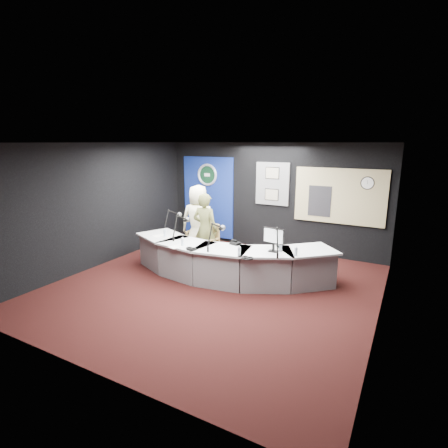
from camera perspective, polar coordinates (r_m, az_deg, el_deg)
The scene contains 33 objects.
ground at distance 7.05m, azimuth -1.70°, elevation -10.24°, with size 6.00×6.00×0.00m, color black.
ceiling at distance 6.47m, azimuth -1.88°, elevation 13.14°, with size 6.00×6.00×0.02m, color silver.
wall_back at distance 9.29m, azimuth 7.61°, elevation 4.41°, with size 6.00×0.02×2.80m, color black.
wall_front at distance 4.40m, azimuth -22.02°, elevation -6.50°, with size 6.00×0.02×2.80m, color black.
wall_left at distance 8.51m, azimuth -19.53°, elevation 2.95°, with size 0.02×6.00×2.80m, color black.
wall_right at distance 5.76m, azimuth 24.94°, elevation -2.20°, with size 0.02×6.00×2.80m, color black.
broadcast_desk at distance 7.39m, azimuth 0.10°, elevation -6.00°, with size 4.50×1.90×0.75m, color silver, non-canonical shape.
backdrop_panel at distance 10.11m, azimuth -2.60°, elevation 4.37°, with size 1.60×0.05×2.30m, color navy.
agency_seal at distance 10.00m, azimuth -2.76°, elevation 8.02°, with size 0.63×0.63×0.07m, color silver.
seal_center at distance 10.00m, azimuth -2.74°, elevation 8.02°, with size 0.48×0.48×0.01m, color black.
pinboard at distance 9.20m, azimuth 7.90°, elevation 6.51°, with size 0.90×0.04×1.10m, color slate.
framed_photo_upper at distance 9.14m, azimuth 7.89°, elevation 8.24°, with size 0.34×0.02×0.27m, color gray.
framed_photo_lower at distance 9.21m, azimuth 7.78°, elevation 4.77°, with size 0.34×0.02×0.27m, color gray.
booth_window_frame at distance 8.78m, azimuth 18.31°, elevation 4.33°, with size 2.12×0.06×1.32m, color tan.
booth_glow at distance 8.77m, azimuth 18.30°, elevation 4.32°, with size 2.00×0.02×1.20m, color tan.
equipment_rack at distance 8.86m, azimuth 15.34°, elevation 3.62°, with size 0.55×0.02×0.75m, color black.
wall_clock at distance 8.62m, azimuth 22.38°, elevation 6.20°, with size 0.28×0.28×0.01m, color white.
armchair_left at distance 8.79m, azimuth -4.16°, elevation -2.30°, with size 0.52×0.52×0.92m, color #9D8048, non-canonical shape.
armchair_right at distance 8.16m, azimuth -3.06°, elevation -3.69°, with size 0.49×0.49×0.87m, color #9D8048, non-canonical shape.
draped_jacket at distance 8.95m, azimuth -3.33°, elevation -0.93°, with size 0.50×0.10×0.70m, color gray.
person_man at distance 8.68m, azimuth -4.21°, elevation 0.49°, with size 0.88×0.57×1.80m, color #F6F1C4.
person_woman at distance 8.05m, azimuth -3.10°, elevation -0.89°, with size 0.62×0.41×1.69m, color brown.
computer_monitor at distance 6.72m, azimuth 8.13°, elevation -1.90°, with size 0.49×0.03×0.33m, color black.
desk_phone at distance 7.21m, azimuth 1.85°, elevation -3.16°, with size 0.19×0.15×0.05m, color black.
headphones_near at distance 6.36m, azimuth 3.87°, elevation -5.52°, with size 0.21×0.21×0.03m, color black.
headphones_far at distance 6.91m, azimuth -5.37°, elevation -4.01°, with size 0.22×0.22×0.04m, color black.
paper_stack at distance 8.02m, azimuth -10.47°, elevation -1.85°, with size 0.21×0.30×0.00m, color white.
notepad at distance 7.13m, azimuth -7.75°, elevation -3.66°, with size 0.20×0.29×0.00m, color white.
boom_mic_a at distance 8.31m, azimuth -8.49°, elevation 0.88°, with size 0.16×0.74×0.60m, color black, non-canonical shape.
boom_mic_b at distance 7.72m, azimuth -7.11°, elevation -0.04°, with size 0.17×0.74×0.60m, color black, non-canonical shape.
boom_mic_c at distance 6.92m, azimuth -1.40°, elevation -1.50°, with size 0.16×0.74×0.60m, color black, non-canonical shape.
boom_mic_d at distance 6.65m, azimuth 8.47°, elevation -2.26°, with size 0.41×0.67×0.60m, color black, non-canonical shape.
water_bottles at distance 7.02m, azimuth -0.53°, elevation -3.07°, with size 3.05×0.66×0.18m, color silver, non-canonical shape.
Camera 1 is at (3.27, -5.58, 2.82)m, focal length 28.00 mm.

